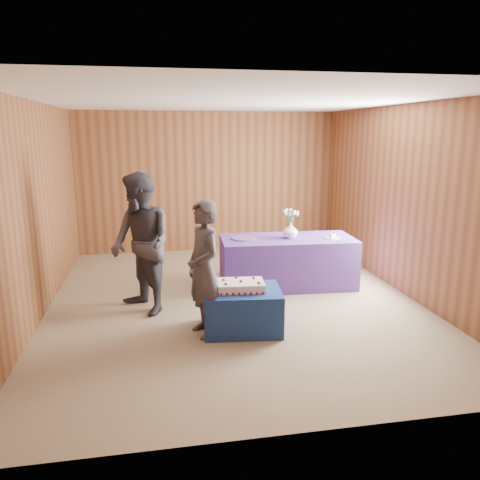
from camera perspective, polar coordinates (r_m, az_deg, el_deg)
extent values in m
plane|color=#85745B|center=(6.60, -0.76, -7.44)|extent=(6.00, 6.00, 0.00)
cube|color=brown|center=(9.21, -3.94, 7.03)|extent=(5.00, 0.04, 2.70)
cube|color=brown|center=(3.41, 7.68, -3.49)|extent=(5.00, 0.04, 2.70)
cube|color=brown|center=(6.35, -23.69, 3.23)|extent=(0.04, 6.00, 2.70)
cube|color=brown|center=(7.11, 19.54, 4.53)|extent=(0.04, 6.00, 2.70)
cube|color=white|center=(6.20, -0.84, 16.64)|extent=(5.00, 6.00, 0.04)
cube|color=navy|center=(5.62, 0.29, -8.48)|extent=(0.97, 0.79, 0.50)
cube|color=#543591|center=(7.18, 5.77, -2.66)|extent=(2.05, 1.01, 0.75)
cube|color=white|center=(5.52, 0.07, -5.58)|extent=(0.58, 0.41, 0.10)
sphere|color=#9F0C0D|center=(5.34, -2.68, -6.64)|extent=(0.03, 0.03, 0.03)
sphere|color=#9F0C0D|center=(5.39, 3.16, -6.46)|extent=(0.03, 0.03, 0.03)
sphere|color=#9F0C0D|center=(5.68, -2.85, -5.40)|extent=(0.03, 0.03, 0.03)
sphere|color=#9F0C0D|center=(5.73, 2.63, -5.25)|extent=(0.03, 0.03, 0.03)
sphere|color=#9F0C0D|center=(5.40, -1.58, -5.26)|extent=(0.03, 0.03, 0.03)
cone|color=#155C19|center=(5.40, -1.34, -5.36)|extent=(0.01, 0.02, 0.02)
sphere|color=#9F0C0D|center=(5.59, 1.48, -4.62)|extent=(0.03, 0.03, 0.03)
cone|color=#155C19|center=(5.60, 1.71, -4.71)|extent=(0.01, 0.02, 0.02)
sphere|color=#9F0C0D|center=(5.50, 0.07, -4.92)|extent=(0.03, 0.03, 0.03)
cone|color=#155C19|center=(5.50, 0.31, -5.02)|extent=(0.01, 0.02, 0.02)
imported|color=white|center=(7.06, 6.17, 1.16)|extent=(0.28, 0.28, 0.23)
cylinder|color=#2A6026|center=(7.03, 6.52, 2.76)|extent=(0.01, 0.01, 0.16)
sphere|color=#BEACDF|center=(7.03, 7.00, 3.43)|extent=(0.05, 0.05, 0.05)
cylinder|color=#2A6026|center=(7.05, 6.39, 2.80)|extent=(0.01, 0.01, 0.16)
sphere|color=white|center=(7.08, 6.67, 3.51)|extent=(0.05, 0.05, 0.05)
cylinder|color=#2A6026|center=(7.06, 6.18, 2.81)|extent=(0.01, 0.01, 0.16)
sphere|color=#BEACDF|center=(7.10, 6.14, 3.55)|extent=(0.05, 0.05, 0.05)
cylinder|color=#2A6026|center=(7.04, 5.98, 2.80)|extent=(0.01, 0.01, 0.16)
sphere|color=white|center=(7.07, 5.65, 3.52)|extent=(0.05, 0.05, 0.05)
cylinder|color=#2A6026|center=(7.02, 5.89, 2.76)|extent=(0.01, 0.01, 0.16)
sphere|color=#BEACDF|center=(7.01, 5.42, 3.44)|extent=(0.05, 0.05, 0.05)
cylinder|color=#2A6026|center=(6.99, 5.95, 2.73)|extent=(0.01, 0.01, 0.16)
sphere|color=white|center=(6.95, 5.57, 3.35)|extent=(0.05, 0.05, 0.05)
cylinder|color=#2A6026|center=(6.98, 6.14, 2.70)|extent=(0.01, 0.01, 0.16)
sphere|color=#BEACDF|center=(6.91, 6.04, 3.29)|extent=(0.05, 0.05, 0.05)
cylinder|color=#2A6026|center=(6.98, 6.35, 2.70)|extent=(0.01, 0.01, 0.16)
sphere|color=white|center=(6.92, 6.59, 3.28)|extent=(0.05, 0.05, 0.05)
cylinder|color=#2A6026|center=(7.00, 6.51, 2.72)|extent=(0.01, 0.01, 0.16)
sphere|color=#BEACDF|center=(6.97, 6.97, 3.34)|extent=(0.05, 0.05, 0.05)
cylinder|color=#684C98|center=(6.98, 0.47, 0.21)|extent=(0.43, 0.43, 0.02)
cylinder|color=silver|center=(7.15, 11.19, 0.24)|extent=(0.28, 0.28, 0.01)
cube|color=white|center=(7.15, 11.21, 0.55)|extent=(0.09, 0.08, 0.07)
sphere|color=#9F0C0D|center=(7.12, 11.29, 0.87)|extent=(0.03, 0.03, 0.03)
cube|color=#B1B1B5|center=(6.98, 11.95, -0.15)|extent=(0.25, 0.11, 0.00)
imported|color=#393943|center=(5.33, -4.46, -3.56)|extent=(0.54, 0.67, 1.59)
imported|color=#35343E|center=(6.09, -11.95, -0.49)|extent=(1.05, 1.12, 1.83)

